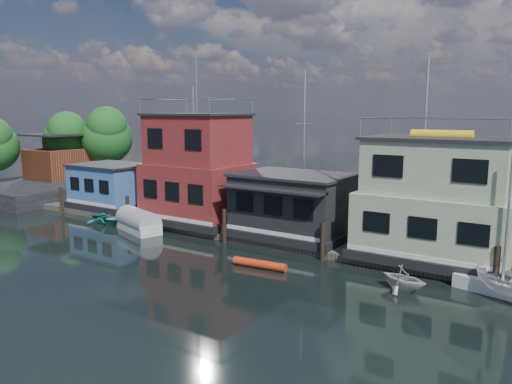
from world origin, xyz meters
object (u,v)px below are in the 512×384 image
Objects in this scene: houseboat_dark at (293,205)px; dinghy_teal at (116,218)px; houseboat_red at (198,171)px; houseboat_green at (438,201)px; dinghy_white at (403,278)px; red_kayak at (259,264)px; houseboat_blue at (112,186)px; day_sailer at (502,286)px; tarp_runabout at (138,222)px.

houseboat_dark is 1.70× the size of dinghy_teal.
houseboat_red is at bearing -58.03° from dinghy_teal.
dinghy_teal is (-22.49, -3.12, -3.10)m from houseboat_green.
houseboat_green reaches higher than dinghy_teal.
red_kayak is (-7.52, -0.96, -0.38)m from dinghy_white.
red_kayak is (14.79, -2.86, -0.22)m from dinghy_teal.
houseboat_red is 5.10× the size of dinghy_white.
houseboat_blue is 2.05× the size of red_kayak.
houseboat_red is at bearing -180.00° from houseboat_green.
dinghy_white is (-4.02, -2.02, 0.21)m from day_sailer.
day_sailer is 4.50m from dinghy_white.
day_sailer is at bearing 8.73° from red_kayak.
day_sailer reaches higher than houseboat_dark.
houseboat_blue is 0.97× the size of day_sailer.
houseboat_green is (9.00, 0.02, 1.13)m from houseboat_dark.
houseboat_blue is 19.83m from red_kayak.
houseboat_dark is at bearing -179.40° from day_sailer.
houseboat_dark is at bearing -0.14° from houseboat_red.
dinghy_teal is at bearing -166.09° from day_sailer.
dinghy_white reaches higher than dinghy_teal.
houseboat_blue is 0.86× the size of houseboat_dark.
red_kayak is (18.80, -5.98, -1.98)m from houseboat_blue.
houseboat_dark is (17.50, -0.02, 0.21)m from houseboat_blue.
houseboat_red is 17.89m from dinghy_white.
day_sailer is (26.32, 0.13, -0.05)m from dinghy_teal.
houseboat_red is 2.73× the size of dinghy_teal.
houseboat_blue is 5.37m from dinghy_teal.
houseboat_red reaches higher than houseboat_green.
houseboat_dark reaches higher than dinghy_teal.
houseboat_blue is at bearing 179.94° from houseboat_dark.
day_sailer is (12.83, -2.97, -2.02)m from houseboat_dark.
day_sailer is at bearing -37.97° from houseboat_green.
houseboat_blue is at bearing 54.53° from dinghy_teal.
day_sailer is (30.33, -2.99, -1.81)m from houseboat_blue.
dinghy_teal is 15.07m from red_kayak.
dinghy_teal is at bearing -172.11° from houseboat_green.
day_sailer is at bearing -87.32° from dinghy_teal.
houseboat_green is 20.03m from tarp_runabout.
houseboat_red reaches higher than dinghy_white.
dinghy_white is 0.75× the size of red_kayak.
houseboat_red is 21.37m from day_sailer.
day_sailer is 11.91m from red_kayak.
houseboat_blue is 26.84m from dinghy_white.
day_sailer is 1.45× the size of tarp_runabout.
houseboat_green is at bearing 29.57° from tarp_runabout.
houseboat_green is at bearing 10.50° from dinghy_white.
houseboat_dark reaches higher than houseboat_blue.
red_kayak is (-7.70, -5.98, -3.32)m from houseboat_green.
day_sailer is at bearing -13.03° from houseboat_dark.
houseboat_dark is 13.32m from day_sailer.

